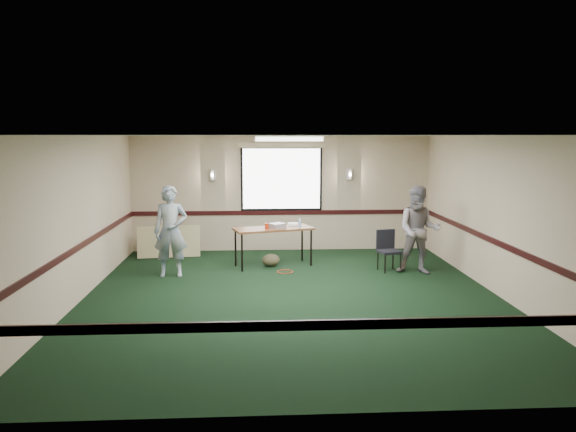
{
  "coord_description": "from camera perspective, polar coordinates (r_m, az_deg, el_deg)",
  "views": [
    {
      "loc": [
        -0.59,
        -9.12,
        2.69
      ],
      "look_at": [
        0.0,
        1.3,
        1.2
      ],
      "focal_mm": 35.0,
      "sensor_mm": 36.0,
      "label": 1
    }
  ],
  "objects": [
    {
      "name": "water_bottle",
      "position": [
        11.63,
        1.21,
        -0.75
      ],
      "size": [
        0.05,
        0.05,
        0.18
      ],
      "primitive_type": "cylinder",
      "color": "#8AB0E2",
      "rests_on": "folding_table"
    },
    {
      "name": "game_console",
      "position": [
        11.92,
        0.48,
        -0.83
      ],
      "size": [
        0.22,
        0.18,
        0.05
      ],
      "primitive_type": "cube",
      "rotation": [
        0.0,
        0.0,
        -0.08
      ],
      "color": "white",
      "rests_on": "folding_table"
    },
    {
      "name": "projector",
      "position": [
        11.58,
        -1.09,
        -0.98
      ],
      "size": [
        0.38,
        0.37,
        0.1
      ],
      "primitive_type": "cube",
      "rotation": [
        0.0,
        0.0,
        0.65
      ],
      "color": "#92939A",
      "rests_on": "folding_table"
    },
    {
      "name": "duffel_bag",
      "position": [
        11.72,
        -1.74,
        -4.5
      ],
      "size": [
        0.38,
        0.29,
        0.26
      ],
      "primitive_type": "ellipsoid",
      "rotation": [
        0.0,
        0.0,
        -0.04
      ],
      "color": "brown",
      "rests_on": "ground"
    },
    {
      "name": "room_shell",
      "position": [
        11.31,
        -0.24,
        2.49
      ],
      "size": [
        8.0,
        8.02,
        8.0
      ],
      "color": "#C0AA8B",
      "rests_on": "ground"
    },
    {
      "name": "red_cup",
      "position": [
        11.45,
        -2.17,
        -1.04
      ],
      "size": [
        0.08,
        0.08,
        0.12
      ],
      "primitive_type": "cylinder",
      "color": "#AD270B",
      "rests_on": "folding_table"
    },
    {
      "name": "ground",
      "position": [
        9.53,
        0.45,
        -8.28
      ],
      "size": [
        8.0,
        8.0,
        0.0
      ],
      "primitive_type": "plane",
      "color": "black",
      "rests_on": "ground"
    },
    {
      "name": "conference_chair",
      "position": [
        11.48,
        10.09,
        -3.11
      ],
      "size": [
        0.48,
        0.49,
        0.82
      ],
      "rotation": [
        0.0,
        0.0,
        0.21
      ],
      "color": "black",
      "rests_on": "ground"
    },
    {
      "name": "folded_table",
      "position": [
        12.81,
        -12.01,
        -2.57
      ],
      "size": [
        1.39,
        0.36,
        0.7
      ],
      "primitive_type": "cube",
      "rotation": [
        -0.21,
        0.0,
        0.12
      ],
      "color": "tan",
      "rests_on": "ground"
    },
    {
      "name": "person_left",
      "position": [
        11.01,
        -11.83,
        -1.51
      ],
      "size": [
        0.66,
        0.45,
        1.76
      ],
      "primitive_type": "imported",
      "rotation": [
        0.0,
        0.0,
        0.05
      ],
      "color": "#446497",
      "rests_on": "ground"
    },
    {
      "name": "person_right",
      "position": [
        11.26,
        13.16,
        -1.4
      ],
      "size": [
        1.0,
        0.87,
        1.73
      ],
      "primitive_type": "imported",
      "rotation": [
        0.0,
        0.0,
        -0.29
      ],
      "color": "slate",
      "rests_on": "ground"
    },
    {
      "name": "cable_coil",
      "position": [
        11.24,
        -0.3,
        -5.68
      ],
      "size": [
        0.38,
        0.38,
        0.02
      ],
      "primitive_type": "torus",
      "rotation": [
        0.0,
        0.0,
        0.19
      ],
      "color": "#B83217",
      "rests_on": "ground"
    },
    {
      "name": "folding_table",
      "position": [
        11.63,
        -1.51,
        -1.49
      ],
      "size": [
        1.73,
        1.08,
        0.81
      ],
      "rotation": [
        0.0,
        0.0,
        0.29
      ],
      "color": "#573519",
      "rests_on": "ground"
    }
  ]
}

